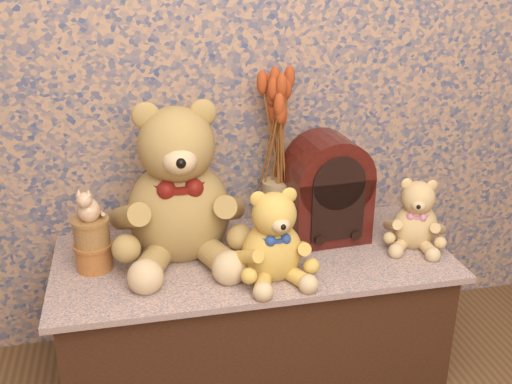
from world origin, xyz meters
TOP-DOWN VIEW (x-y plane):
  - display_shelf at (0.00, 1.23)m, footprint 1.27×0.57m
  - teddy_large at (-0.22, 1.30)m, footprint 0.43×0.51m
  - teddy_medium at (0.03, 1.09)m, footprint 0.27×0.31m
  - teddy_small at (0.54, 1.19)m, footprint 0.28×0.30m
  - cathedral_radio at (0.27, 1.30)m, footprint 0.27×0.20m
  - ceramic_vase at (0.12, 1.38)m, footprint 0.14×0.14m
  - dried_stalks at (0.12, 1.38)m, footprint 0.21×0.21m
  - biscuit_tin_lower at (-0.50, 1.24)m, footprint 0.13×0.13m
  - biscuit_tin_upper at (-0.50, 1.24)m, footprint 0.13×0.13m
  - cat_figurine at (-0.50, 1.24)m, footprint 0.10×0.11m

SIDE VIEW (x-z plane):
  - display_shelf at x=0.00m, z-range 0.00..0.42m
  - biscuit_tin_lower at x=-0.50m, z-range 0.42..0.51m
  - ceramic_vase at x=0.12m, z-range 0.42..0.61m
  - biscuit_tin_upper at x=-0.50m, z-range 0.51..0.59m
  - teddy_small at x=0.54m, z-range 0.42..0.68m
  - teddy_medium at x=0.03m, z-range 0.42..0.73m
  - cathedral_radio at x=0.27m, z-range 0.42..0.79m
  - cat_figurine at x=-0.50m, z-range 0.59..0.70m
  - teddy_large at x=-0.22m, z-range 0.42..0.97m
  - dried_stalks at x=0.12m, z-range 0.61..1.00m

